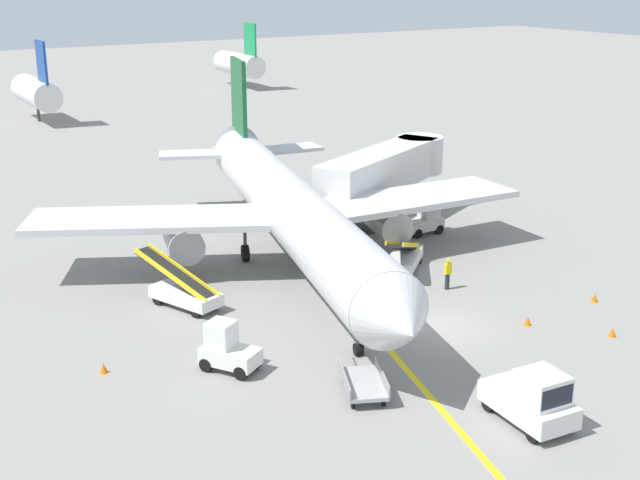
% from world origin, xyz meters
% --- Properties ---
extents(ground_plane, '(300.00, 300.00, 0.00)m').
position_xyz_m(ground_plane, '(0.00, 0.00, 0.00)').
color(ground_plane, gray).
extents(taxi_line_yellow, '(21.46, 77.23, 0.01)m').
position_xyz_m(taxi_line_yellow, '(-1.80, 5.00, 0.00)').
color(taxi_line_yellow, yellow).
rests_on(taxi_line_yellow, ground).
extents(airliner, '(27.85, 34.79, 10.10)m').
position_xyz_m(airliner, '(-1.65, 11.07, 3.42)').
color(airliner, silver).
rests_on(airliner, ground).
extents(jet_bridge, '(12.70, 7.86, 4.85)m').
position_xyz_m(jet_bridge, '(8.50, 15.52, 3.54)').
color(jet_bridge, silver).
rests_on(jet_bridge, ground).
extents(pushback_tug, '(2.16, 3.73, 2.20)m').
position_xyz_m(pushback_tug, '(-2.67, -8.65, 0.99)').
color(pushback_tug, silver).
rests_on(pushback_tug, ground).
extents(baggage_tug_near_wing, '(2.42, 1.35, 2.10)m').
position_xyz_m(baggage_tug_near_wing, '(8.61, 11.83, 0.93)').
color(baggage_tug_near_wing, silver).
rests_on(baggage_tug_near_wing, ground).
extents(baggage_tug_by_cargo_door, '(2.37, 2.73, 2.10)m').
position_xyz_m(baggage_tug_by_cargo_door, '(-10.25, 1.20, 0.93)').
color(baggage_tug_by_cargo_door, silver).
rests_on(baggage_tug_by_cargo_door, ground).
extents(belt_loader_forward_hold, '(4.54, 4.29, 2.59)m').
position_xyz_m(belt_loader_forward_hold, '(3.33, 7.05, 0.78)').
color(belt_loader_forward_hold, silver).
rests_on(belt_loader_forward_hold, ground).
extents(belt_loader_aft_hold, '(2.93, 5.12, 2.59)m').
position_xyz_m(belt_loader_aft_hold, '(-9.05, 8.58, 0.78)').
color(belt_loader_aft_hold, silver).
rests_on(belt_loader_aft_hold, ground).
extents(baggage_cart_loaded, '(2.57, 3.75, 0.94)m').
position_xyz_m(baggage_cart_loaded, '(-6.64, -3.53, 0.47)').
color(baggage_cart_loaded, '#A5A5A8').
rests_on(baggage_cart_loaded, ground).
extents(ground_crew_marshaller, '(0.36, 0.24, 1.70)m').
position_xyz_m(ground_crew_marshaller, '(3.53, 3.57, 0.91)').
color(ground_crew_marshaller, '#26262D').
rests_on(ground_crew_marshaller, ground).
extents(safety_cone_nose_left, '(0.36, 0.36, 0.44)m').
position_xyz_m(safety_cone_nose_left, '(3.70, -2.05, 0.22)').
color(safety_cone_nose_left, orange).
rests_on(safety_cone_nose_left, ground).
extents(safety_cone_nose_right, '(0.36, 0.36, 0.44)m').
position_xyz_m(safety_cone_nose_right, '(6.06, -5.00, 0.22)').
color(safety_cone_nose_right, orange).
rests_on(safety_cone_nose_right, ground).
extents(safety_cone_wingtip_left, '(0.36, 0.36, 0.44)m').
position_xyz_m(safety_cone_wingtip_left, '(-14.76, 3.63, 0.22)').
color(safety_cone_wingtip_left, orange).
rests_on(safety_cone_wingtip_left, ground).
extents(safety_cone_wingtip_right, '(0.36, 0.36, 0.44)m').
position_xyz_m(safety_cone_wingtip_right, '(8.68, -1.68, 0.22)').
color(safety_cone_wingtip_right, orange).
rests_on(safety_cone_wingtip_right, ground).
extents(distant_aircraft_mid_left, '(3.00, 10.10, 8.80)m').
position_xyz_m(distant_aircraft_mid_left, '(-1.65, 65.30, 3.22)').
color(distant_aircraft_mid_left, silver).
rests_on(distant_aircraft_mid_left, ground).
extents(distant_aircraft_mid_right, '(3.00, 10.10, 8.80)m').
position_xyz_m(distant_aircraft_mid_right, '(28.99, 78.40, 3.22)').
color(distant_aircraft_mid_right, silver).
rests_on(distant_aircraft_mid_right, ground).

